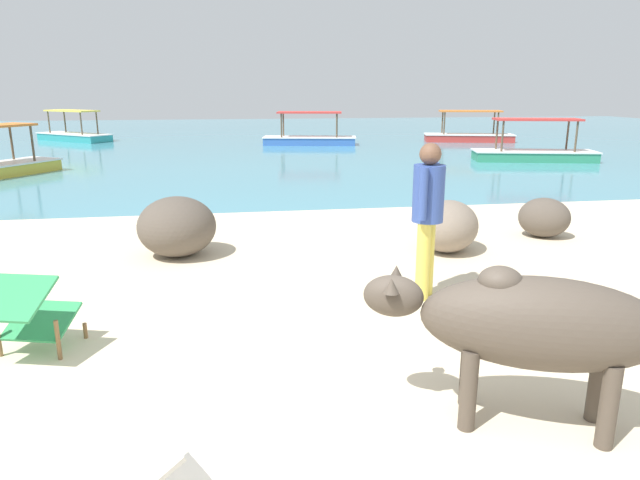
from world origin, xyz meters
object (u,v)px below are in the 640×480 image
at_px(person_standing, 428,209).
at_px(boat_red, 469,135).
at_px(boat_blue, 310,138).
at_px(deck_chair_far, 28,312).
at_px(cow, 532,324).
at_px(boat_green, 534,152).
at_px(boat_teal, 74,134).

distance_m(person_standing, boat_red, 19.30).
bearing_deg(boat_blue, person_standing, -82.77).
bearing_deg(person_standing, deck_chair_far, 47.06).
distance_m(cow, boat_green, 15.29).
height_order(cow, boat_green, boat_green).
bearing_deg(boat_red, cow, 82.41).
bearing_deg(boat_teal, boat_green, 9.25).
height_order(cow, boat_teal, boat_teal).
xyz_separation_m(cow, person_standing, (0.14, 2.38, 0.24)).
xyz_separation_m(deck_chair_far, boat_blue, (4.85, 18.06, -0.13)).
bearing_deg(person_standing, boat_teal, -33.04).
xyz_separation_m(person_standing, boat_teal, (-8.52, 20.53, -0.70)).
bearing_deg(boat_blue, boat_teal, 172.49).
xyz_separation_m(cow, boat_blue, (1.34, 19.63, -0.45)).
xyz_separation_m(person_standing, boat_blue, (1.20, 17.25, -0.70)).
relative_size(cow, boat_blue, 0.49).
bearing_deg(person_standing, boat_red, -80.10).
relative_size(cow, boat_green, 0.49).
relative_size(boat_blue, boat_teal, 1.08).
relative_size(boat_blue, boat_red, 1.00).
height_order(cow, deck_chair_far, cow).
bearing_deg(deck_chair_far, cow, -98.58).
distance_m(cow, boat_red, 21.54).
distance_m(boat_green, boat_red, 6.63).
relative_size(deck_chair_far, boat_blue, 0.23).
xyz_separation_m(cow, deck_chair_far, (-3.51, 1.56, -0.32)).
distance_m(cow, boat_blue, 19.68).
relative_size(deck_chair_far, boat_teal, 0.25).
relative_size(person_standing, boat_blue, 0.42).
relative_size(deck_chair_far, boat_green, 0.23).
bearing_deg(person_standing, boat_green, -89.29).
distance_m(person_standing, boat_green, 13.20).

